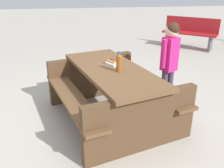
% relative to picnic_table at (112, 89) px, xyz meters
% --- Properties ---
extents(ground_plane, '(30.00, 30.00, 0.00)m').
position_rel_picnic_table_xyz_m(ground_plane, '(0.00, 0.00, -0.44)').
color(ground_plane, '#ADA599').
rests_on(ground_plane, ground).
extents(picnic_table, '(2.12, 1.84, 0.75)m').
position_rel_picnic_table_xyz_m(picnic_table, '(0.00, 0.00, 0.00)').
color(picnic_table, brown).
rests_on(picnic_table, ground).
extents(soda_bottle, '(0.07, 0.07, 0.26)m').
position_rel_picnic_table_xyz_m(soda_bottle, '(-0.14, -0.07, 0.43)').
color(soda_bottle, brown).
rests_on(soda_bottle, picnic_table).
extents(hotdog_tray, '(0.21, 0.19, 0.08)m').
position_rel_picnic_table_xyz_m(hotdog_tray, '(0.13, -0.03, 0.34)').
color(hotdog_tray, white).
rests_on(hotdog_tray, picnic_table).
extents(child_in_coat, '(0.25, 0.29, 1.29)m').
position_rel_picnic_table_xyz_m(child_in_coat, '(0.26, -0.89, 0.38)').
color(child_in_coat, '#3F334C').
rests_on(child_in_coat, ground).
extents(park_bench_mid, '(1.27, 1.40, 0.85)m').
position_rel_picnic_table_xyz_m(park_bench_mid, '(3.56, -2.82, 0.00)').
color(park_bench_mid, maroon).
rests_on(park_bench_mid, ground).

